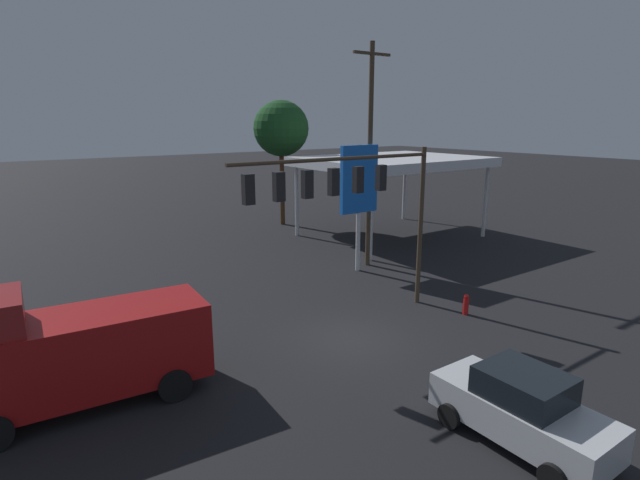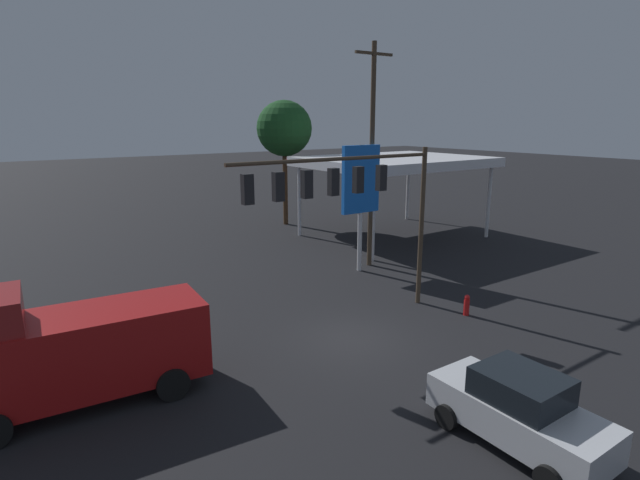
% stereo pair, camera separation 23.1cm
% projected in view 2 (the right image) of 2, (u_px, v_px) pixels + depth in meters
% --- Properties ---
extents(ground_plane, '(200.00, 200.00, 0.00)m').
position_uv_depth(ground_plane, '(351.00, 339.00, 18.43)').
color(ground_plane, black).
extents(traffic_signal_assembly, '(9.01, 0.43, 6.79)m').
position_uv_depth(traffic_signal_assembly, '(348.00, 191.00, 18.64)').
color(traffic_signal_assembly, '#473828').
rests_on(traffic_signal_assembly, ground).
extents(utility_pole, '(2.40, 0.26, 11.73)m').
position_uv_depth(utility_pole, '(372.00, 153.00, 26.32)').
color(utility_pole, '#473828').
rests_on(utility_pole, ground).
extents(gas_station_canopy, '(11.52, 8.98, 5.44)m').
position_uv_depth(gas_station_canopy, '(395.00, 162.00, 33.44)').
color(gas_station_canopy, silver).
rests_on(gas_station_canopy, ground).
extents(price_sign, '(2.30, 0.27, 6.63)m').
position_uv_depth(price_sign, '(361.00, 184.00, 25.68)').
color(price_sign, silver).
rests_on(price_sign, ground).
extents(delivery_truck, '(6.96, 2.96, 3.58)m').
position_uv_depth(delivery_truck, '(72.00, 349.00, 13.81)').
color(delivery_truck, maroon).
rests_on(delivery_truck, ground).
extents(sedan_far, '(2.07, 4.41, 1.93)m').
position_uv_depth(sedan_far, '(519.00, 410.00, 12.24)').
color(sedan_far, silver).
rests_on(sedan_far, ground).
extents(street_tree, '(4.11, 4.11, 9.30)m').
position_uv_depth(street_tree, '(284.00, 129.00, 36.93)').
color(street_tree, '#4C331E').
rests_on(street_tree, ground).
extents(fire_hydrant, '(0.24, 0.24, 0.88)m').
position_uv_depth(fire_hydrant, '(467.00, 305.00, 20.57)').
color(fire_hydrant, red).
rests_on(fire_hydrant, ground).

